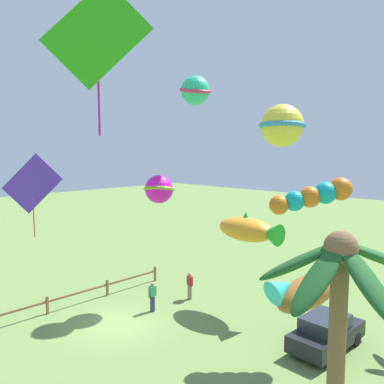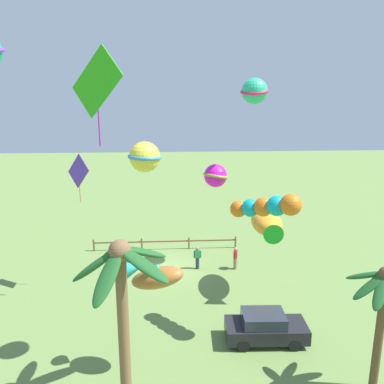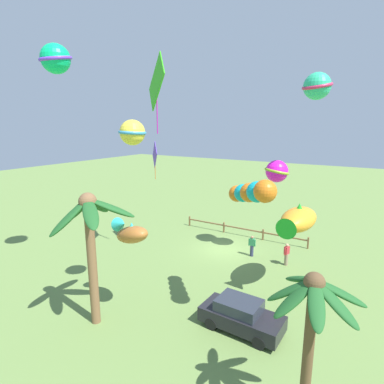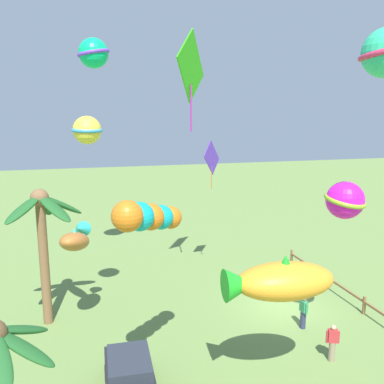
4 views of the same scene
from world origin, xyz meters
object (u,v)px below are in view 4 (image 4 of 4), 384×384
object	(u,v)px
kite_diamond_0	(212,158)
kite_diamond_6	(191,68)
spectator_1	(303,312)
palm_tree_0	(42,224)
kite_ball_7	(345,200)
spectator_0	(332,342)
kite_ball_1	(93,53)
kite_fish_4	(279,281)
kite_fish_8	(76,239)
kite_tube_3	(148,217)
kite_ball_2	(87,130)
parked_car_0	(130,379)

from	to	relation	value
kite_diamond_0	kite_diamond_6	bearing A→B (deg)	133.71
spectator_1	palm_tree_0	bearing A→B (deg)	72.28
kite_ball_7	spectator_0	bearing A→B (deg)	140.83
kite_ball_1	spectator_0	bearing A→B (deg)	-143.90
kite_fish_4	kite_fish_8	size ratio (longest dim) A/B	1.39
palm_tree_0	kite_diamond_0	distance (m)	10.25
kite_ball_1	kite_tube_3	size ratio (longest dim) A/B	0.69
kite_diamond_0	kite_diamond_6	world-z (taller)	kite_diamond_6
kite_ball_2	kite_ball_7	size ratio (longest dim) A/B	0.72
kite_diamond_0	kite_diamond_6	xyz separation A→B (m)	(-1.63, 1.71, 4.92)
palm_tree_0	spectator_0	size ratio (longest dim) A/B	4.15
kite_diamond_0	kite_fish_8	size ratio (longest dim) A/B	1.01
parked_car_0	kite_fish_4	xyz separation A→B (m)	(-1.21, -5.02, 3.62)
kite_tube_3	kite_ball_7	bearing A→B (deg)	-80.90
parked_car_0	spectator_1	xyz separation A→B (m)	(2.65, -8.43, 0.06)
parked_car_0	kite_tube_3	size ratio (longest dim) A/B	1.35
kite_ball_1	kite_ball_7	distance (m)	15.76
kite_diamond_0	kite_fish_4	distance (m)	11.48
kite_ball_7	parked_car_0	bearing A→B (deg)	98.36
spectator_1	kite_fish_8	size ratio (longest dim) A/B	0.55
spectator_0	kite_fish_4	xyz separation A→B (m)	(-1.24, 3.20, 3.55)
palm_tree_0	kite_fish_4	world-z (taller)	palm_tree_0
palm_tree_0	kite_ball_7	distance (m)	13.52
spectator_1	kite_fish_4	distance (m)	6.26
spectator_0	kite_ball_2	size ratio (longest dim) A/B	0.90
parked_car_0	kite_diamond_0	size ratio (longest dim) A/B	1.36
parked_car_0	kite_fish_8	size ratio (longest dim) A/B	1.38
spectator_1	kite_diamond_6	size ratio (longest dim) A/B	0.31
spectator_0	kite_fish_8	world-z (taller)	kite_fish_8
spectator_1	kite_fish_8	world-z (taller)	kite_fish_8
palm_tree_0	kite_fish_8	bearing A→B (deg)	-127.05
spectator_0	kite_fish_8	bearing A→B (deg)	62.32
palm_tree_0	kite_diamond_6	world-z (taller)	kite_diamond_6
kite_ball_1	kite_fish_4	world-z (taller)	kite_ball_1
kite_diamond_0	kite_ball_2	bearing A→B (deg)	121.07
palm_tree_0	kite_tube_3	bearing A→B (deg)	-148.14
spectator_0	kite_ball_7	bearing A→B (deg)	-39.17
spectator_0	kite_tube_3	world-z (taller)	kite_tube_3
spectator_1	kite_diamond_6	bearing A→B (deg)	35.71
kite_ball_1	kite_ball_7	xyz separation A→B (m)	(-10.38, -9.62, -6.94)
kite_fish_4	kite_ball_7	size ratio (longest dim) A/B	1.63
kite_tube_3	spectator_1	bearing A→B (deg)	-70.90
kite_tube_3	kite_fish_8	world-z (taller)	kite_tube_3
kite_tube_3	kite_diamond_6	world-z (taller)	kite_diamond_6
kite_tube_3	kite_fish_8	bearing A→B (deg)	25.23
palm_tree_0	kite_tube_3	distance (m)	7.67
parked_car_0	palm_tree_0	bearing A→B (deg)	26.56
palm_tree_0	kite_diamond_0	xyz separation A→B (m)	(3.45, -9.35, 2.40)
kite_tube_3	kite_diamond_6	size ratio (longest dim) A/B	0.57
palm_tree_0	kite_ball_1	xyz separation A→B (m)	(5.38, -2.86, 8.37)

